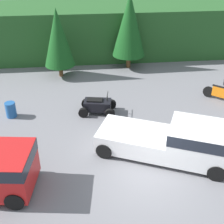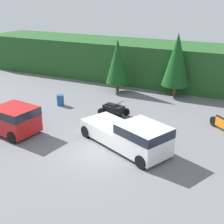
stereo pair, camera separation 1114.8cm
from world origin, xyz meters
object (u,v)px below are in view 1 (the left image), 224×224
(dirt_bike, at_px, (223,94))
(steel_barrel, at_px, (11,110))
(quad_atv, at_px, (98,106))
(pickup_truck_second, at_px, (177,140))

(dirt_bike, bearing_deg, steel_barrel, -137.55)
(dirt_bike, bearing_deg, quad_atv, -135.22)
(dirt_bike, bearing_deg, pickup_truck_second, -91.07)
(pickup_truck_second, height_order, dirt_bike, pickup_truck_second)
(dirt_bike, height_order, steel_barrel, dirt_bike)
(pickup_truck_second, height_order, steel_barrel, pickup_truck_second)
(pickup_truck_second, bearing_deg, quad_atv, 150.09)
(pickup_truck_second, relative_size, dirt_bike, 3.25)
(dirt_bike, distance_m, quad_atv, 7.81)
(pickup_truck_second, xyz_separation_m, quad_atv, (-3.31, 4.49, -0.52))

